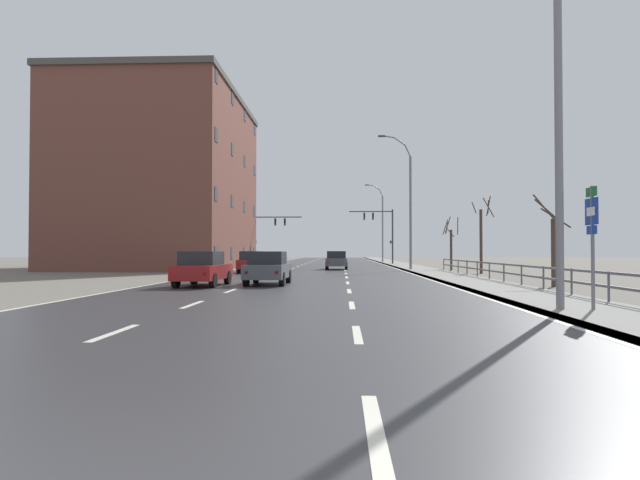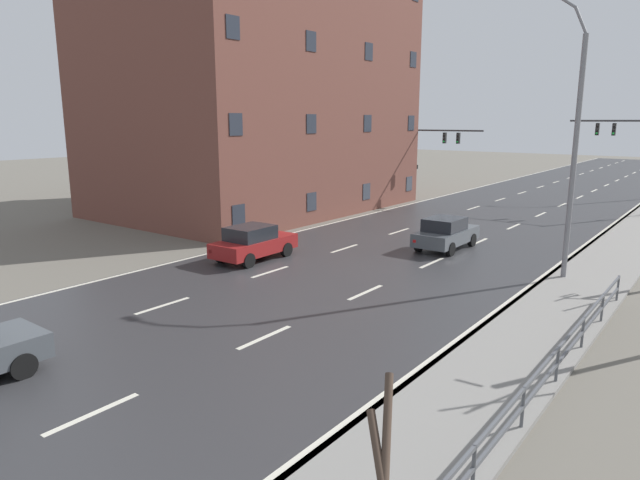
# 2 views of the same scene
# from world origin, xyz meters

# --- Properties ---
(ground_plane) EXTENTS (160.00, 160.00, 0.12)m
(ground_plane) POSITION_xyz_m (0.00, 48.00, -0.06)
(ground_plane) COLOR #666056
(road_asphalt_strip) EXTENTS (14.00, 120.00, 0.03)m
(road_asphalt_strip) POSITION_xyz_m (0.00, 60.00, 0.01)
(road_asphalt_strip) COLOR #303033
(road_asphalt_strip) RESTS_ON ground
(street_lamp_midground) EXTENTS (2.70, 0.24, 11.00)m
(street_lamp_midground) POSITION_xyz_m (7.43, 40.62, 5.36)
(street_lamp_midground) COLOR slate
(street_lamp_midground) RESTS_ON ground
(traffic_signal_right) EXTENTS (5.08, 0.36, 6.38)m
(traffic_signal_right) POSITION_xyz_m (6.69, 59.10, 4.37)
(traffic_signal_right) COLOR #38383A
(traffic_signal_right) RESTS_ON ground
(traffic_signal_left) EXTENTS (5.51, 0.36, 5.66)m
(traffic_signal_left) POSITION_xyz_m (-6.49, 57.44, 3.94)
(traffic_signal_left) COLOR #38383A
(traffic_signal_left) RESTS_ON ground
(car_near_right) EXTENTS (1.84, 4.10, 1.57)m
(car_near_right) POSITION_xyz_m (1.60, 42.75, 0.80)
(car_near_right) COLOR #474C51
(car_near_right) RESTS_ON ground
(car_near_left) EXTENTS (1.91, 4.14, 1.57)m
(car_near_left) POSITION_xyz_m (-4.36, 35.55, 0.80)
(car_near_left) COLOR maroon
(car_near_left) RESTS_ON ground
(brick_building) EXTENTS (14.24, 21.06, 16.17)m
(brick_building) POSITION_xyz_m (-14.59, 46.98, 8.09)
(brick_building) COLOR brown
(brick_building) RESTS_ON ground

